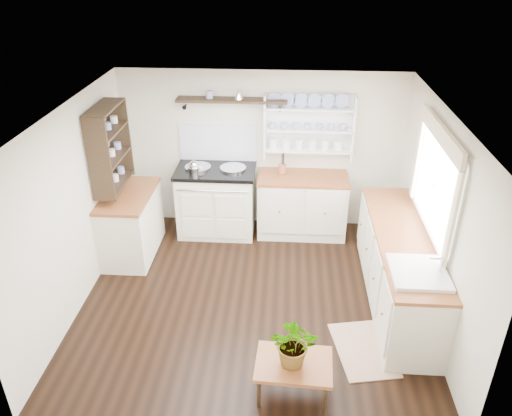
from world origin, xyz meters
name	(u,v)px	position (x,y,z in m)	size (l,w,h in m)	color
floor	(252,298)	(0.00, 0.00, 0.00)	(4.00, 3.80, 0.01)	black
wall_back	(262,151)	(0.00, 1.90, 1.15)	(4.00, 0.02, 2.30)	beige
wall_right	(437,221)	(2.00, 0.00, 1.15)	(0.02, 3.80, 2.30)	beige
wall_left	(75,209)	(-2.00, 0.00, 1.15)	(0.02, 3.80, 2.30)	beige
ceiling	(251,113)	(0.00, 0.00, 2.30)	(4.00, 3.80, 0.01)	white
window	(435,180)	(1.95, 0.15, 1.56)	(0.08, 1.55, 1.22)	white
aga_cooker	(217,200)	(-0.63, 1.57, 0.51)	(1.11, 0.77, 1.03)	white
back_cabinets	(302,204)	(0.60, 1.60, 0.46)	(1.27, 0.63, 0.90)	beige
right_cabinets	(398,267)	(1.70, 0.10, 0.46)	(0.62, 2.43, 0.90)	beige
belfast_sink	(417,282)	(1.70, -0.65, 0.80)	(0.55, 0.60, 0.45)	white
left_cabinets	(131,223)	(-1.70, 0.90, 0.46)	(0.62, 1.13, 0.90)	beige
plate_rack	(309,125)	(0.65, 1.86, 1.56)	(1.20, 0.22, 0.90)	white
high_shelf	(232,101)	(-0.40, 1.78, 1.91)	(1.50, 0.29, 0.16)	black
left_shelving	(110,147)	(-1.84, 0.90, 1.55)	(0.28, 0.80, 1.05)	black
kettle	(194,169)	(-0.91, 1.45, 1.04)	(0.18, 0.18, 0.22)	silver
utensil_crock	(282,169)	(0.30, 1.68, 0.97)	(0.11, 0.11, 0.13)	#9D5739
center_table	(294,366)	(0.49, -1.40, 0.34)	(0.73, 0.54, 0.38)	brown
potted_plant	(295,343)	(0.49, -1.40, 0.62)	(0.43, 0.37, 0.48)	#3F7233
floor_rug	(363,350)	(1.23, -0.80, 0.01)	(0.55, 0.85, 0.02)	#9C715B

